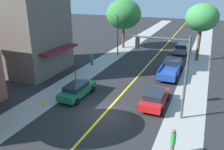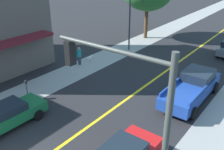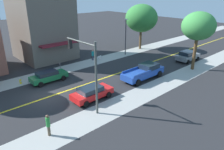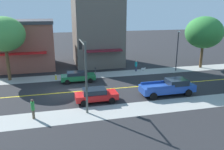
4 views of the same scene
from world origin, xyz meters
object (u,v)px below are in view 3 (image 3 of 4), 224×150
object	(u,v)px
red_sedan_right_curb	(92,93)
blue_pickup_truck	(144,72)
fire_hydrant	(20,81)
street_lamp	(126,33)
green_sedan_left_curb	(48,76)
traffic_light_mast	(87,64)
pedestrian_green_shirt	(48,124)
pedestrian_teal_shirt	(93,55)
parking_meter	(60,66)
street_tree_right_corner	(199,26)
grey_sedan_right_curb	(188,56)
small_dog	(99,57)
street_tree_left_near	(141,18)

from	to	relation	value
red_sedan_right_curb	blue_pickup_truck	xyz separation A→B (m)	(-0.03, 8.37, 0.14)
fire_hydrant	street_lamp	world-z (taller)	street_lamp
street_lamp	green_sedan_left_curb	size ratio (longest dim) A/B	1.36
street_lamp	red_sedan_right_curb	world-z (taller)	street_lamp
traffic_light_mast	red_sedan_right_curb	size ratio (longest dim) A/B	1.52
street_lamp	pedestrian_green_shirt	world-z (taller)	street_lamp
red_sedan_right_curb	pedestrian_teal_shirt	world-z (taller)	pedestrian_teal_shirt
parking_meter	street_tree_right_corner	bearing A→B (deg)	51.92
grey_sedan_right_curb	street_lamp	bearing A→B (deg)	119.96
fire_hydrant	blue_pickup_truck	world-z (taller)	blue_pickup_truck
street_tree_right_corner	red_sedan_right_curb	world-z (taller)	street_tree_right_corner
pedestrian_green_shirt	street_tree_right_corner	bearing A→B (deg)	-142.73
traffic_light_mast	fire_hydrant	bearing A→B (deg)	14.91
pedestrian_green_shirt	green_sedan_left_curb	bearing A→B (deg)	-79.69
parking_meter	pedestrian_green_shirt	world-z (taller)	pedestrian_green_shirt
grey_sedan_right_curb	parking_meter	bearing A→B (deg)	155.17
traffic_light_mast	blue_pickup_truck	bearing A→B (deg)	-82.59
small_dog	green_sedan_left_curb	bearing A→B (deg)	-159.05
street_tree_left_near	pedestrian_teal_shirt	distance (m)	12.16
traffic_light_mast	street_lamp	size ratio (longest dim) A/B	1.09
fire_hydrant	small_dog	size ratio (longest dim) A/B	1.00
street_tree_left_near	green_sedan_left_curb	bearing A→B (deg)	-81.95
fire_hydrant	parking_meter	bearing A→B (deg)	90.68
grey_sedan_right_curb	fire_hydrant	bearing A→B (deg)	161.09
parking_meter	pedestrian_green_shirt	xyz separation A→B (m)	(11.54, -7.58, 0.09)
fire_hydrant	red_sedan_right_curb	xyz separation A→B (m)	(8.97, 3.99, 0.39)
fire_hydrant	street_lamp	bearing A→B (deg)	90.73
red_sedan_right_curb	green_sedan_left_curb	world-z (taller)	red_sedan_right_curb
street_lamp	small_dog	xyz separation A→B (m)	(-1.09, -5.00, -3.46)
street_tree_left_near	blue_pickup_truck	size ratio (longest dim) A/B	1.34
street_lamp	pedestrian_teal_shirt	xyz separation A→B (m)	(-1.31, -6.14, -2.97)
pedestrian_teal_shirt	street_tree_left_near	bearing A→B (deg)	105.49
street_tree_left_near	street_lamp	world-z (taller)	street_tree_left_near
green_sedan_left_curb	pedestrian_teal_shirt	distance (m)	9.90
red_sedan_right_curb	green_sedan_left_curb	distance (m)	7.33
red_sedan_right_curb	grey_sedan_right_curb	bearing A→B (deg)	-0.13
red_sedan_right_curb	grey_sedan_right_curb	size ratio (longest dim) A/B	1.02
street_lamp	pedestrian_teal_shirt	world-z (taller)	street_lamp
blue_pickup_truck	street_lamp	bearing A→B (deg)	56.98
street_tree_left_near	pedestrian_green_shirt	xyz separation A→B (m)	(12.64, -25.39, -4.73)
green_sedan_left_curb	pedestrian_teal_shirt	xyz separation A→B (m)	(-3.27, 9.34, 0.12)
street_tree_right_corner	blue_pickup_truck	xyz separation A→B (m)	(-2.47, -7.79, -5.16)
fire_hydrant	street_lamp	size ratio (longest dim) A/B	0.12
blue_pickup_truck	pedestrian_teal_shirt	distance (m)	10.48
blue_pickup_truck	pedestrian_green_shirt	world-z (taller)	pedestrian_green_shirt
street_tree_right_corner	green_sedan_left_curb	world-z (taller)	street_tree_right_corner
street_lamp	pedestrian_green_shirt	size ratio (longest dim) A/B	3.33
grey_sedan_right_curb	traffic_light_mast	bearing A→B (deg)	-174.26
small_dog	pedestrian_teal_shirt	bearing A→B (deg)	173.72
pedestrian_teal_shirt	pedestrian_green_shirt	size ratio (longest dim) A/B	0.89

